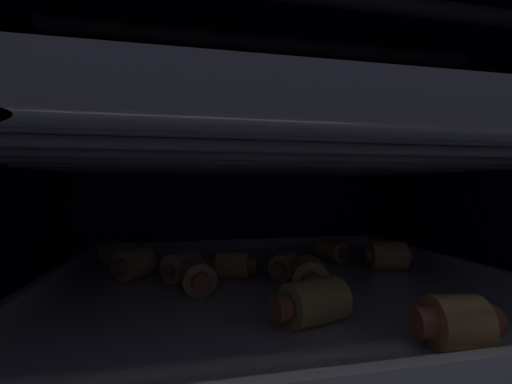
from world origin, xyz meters
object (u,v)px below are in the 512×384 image
Objects in this scene: pig_in_blanket_upper_1 at (199,146)px; pig_in_blanket_upper_2 at (130,122)px; pig_in_blanket_upper_3 at (374,140)px; pig_in_blanket_upper_6 at (366,118)px; oven_rack_lower at (276,292)px; pig_in_blanket_upper_5 at (77,125)px; baking_tray_upper at (276,155)px; pig_in_blanket_lower_3 at (234,265)px; pig_in_blanket_lower_5 at (284,265)px; heating_element at (276,44)px; oven_rack_upper at (276,165)px; pig_in_blanket_upper_0 at (94,138)px; pig_in_blanket_lower_6 at (456,322)px; pig_in_blanket_upper_4 at (238,146)px; pig_in_blanket_lower_0 at (135,264)px; pig_in_blanket_lower_8 at (118,254)px; pig_in_blanket_lower_4 at (387,255)px; pig_in_blanket_lower_9 at (182,266)px; pig_in_blanket_lower_7 at (309,276)px; pig_in_blanket_lower_2 at (332,251)px; pig_in_blanket_lower_1 at (311,302)px; pig_in_blanket_lower_10 at (197,277)px; baking_tray_lower at (276,284)px.

pig_in_blanket_upper_2 is at bearing -113.35° from pig_in_blanket_upper_1.
pig_in_blanket_upper_6 reaches higher than pig_in_blanket_upper_3.
oven_rack_lower is 9.06× the size of pig_in_blanket_upper_5.
pig_in_blanket_upper_3 reaches higher than baking_tray_upper.
pig_in_blanket_lower_5 is (5.29, -0.76, -0.07)cm from pig_in_blanket_lower_3.
oven_rack_upper is at bearing 0.00° from heating_element.
pig_in_blanket_upper_0 is (-18.06, 4.94, 15.65)cm from oven_rack_lower.
pig_in_blanket_lower_6 is 27.66cm from pig_in_blanket_upper_4.
pig_in_blanket_lower_0 is at bearing 163.52° from baking_tray_upper.
pig_in_blanket_lower_3 reaches higher than oven_rack_lower.
pig_in_blanket_lower_0 is 0.79× the size of pig_in_blanket_upper_0.
pig_in_blanket_lower_8 is at bearing 162.75° from pig_in_blanket_upper_3.
pig_in_blanket_upper_0 reaches higher than pig_in_blanket_upper_2.
pig_in_blanket_lower_4 is 12.59cm from pig_in_blanket_lower_5.
pig_in_blanket_upper_1 is (10.80, 2.56, -0.21)cm from pig_in_blanket_upper_0.
pig_in_blanket_upper_1 is (-7.26, 7.50, 15.44)cm from oven_rack_lower.
heating_element reaches higher than pig_in_blanket_lower_6.
pig_in_blanket_lower_9 reaches higher than pig_in_blanket_lower_3.
pig_in_blanket_lower_7 is 12.11cm from baking_tray_upper.
oven_rack_upper is at bearing -173.65° from pig_in_blanket_upper_3.
pig_in_blanket_upper_4 is (-12.29, -0.57, 13.01)cm from pig_in_blanket_lower_2.
pig_in_blanket_lower_3 is 17.84cm from pig_in_blanket_lower_4.
pig_in_blanket_lower_4 reaches higher than pig_in_blanket_lower_1.
pig_in_blanket_upper_0 is 11.10cm from pig_in_blanket_upper_1.
pig_in_blanket_upper_6 is at bearing -70.64° from pig_in_blanket_lower_5.
oven_rack_lower is at bearing -90.00° from heating_element.
pig_in_blanket_upper_3 is 1.03× the size of pig_in_blanket_upper_6.
pig_in_blanket_lower_8 is at bearing 148.18° from pig_in_blanket_lower_3.
pig_in_blanket_lower_2 is 0.96× the size of pig_in_blanket_upper_6.
pig_in_blanket_upper_6 reaches higher than pig_in_blanket_lower_7.
pig_in_blanket_lower_9 is (7.60, -7.74, -0.02)cm from pig_in_blanket_lower_8.
pig_in_blanket_lower_3 is at bearing 171.77° from pig_in_blanket_lower_5.
pig_in_blanket_upper_4 reaches higher than pig_in_blanket_lower_9.
pig_in_blanket_lower_1 is (-0.24, -10.41, -22.15)cm from heating_element.
pig_in_blanket_upper_4 is (-2.52, 17.52, 12.81)cm from pig_in_blanket_lower_1.
heating_element is 22.60cm from pig_in_blanket_lower_7.
pig_in_blanket_lower_8 is 22.61cm from baking_tray_upper.
pig_in_blanket_lower_1 is 11.33cm from pig_in_blanket_lower_10.
pig_in_blanket_upper_6 is (12.13, -16.23, 0.44)cm from pig_in_blanket_upper_1.
pig_in_blanket_upper_1 reaches higher than baking_tray_upper.
pig_in_blanket_lower_6 is at bearing -66.06° from oven_rack_upper.
pig_in_blanket_lower_6 is 0.82× the size of pig_in_blanket_upper_0.
pig_in_blanket_lower_2 is at bearing 0.59° from pig_in_blanket_upper_1.
pig_in_blanket_upper_0 is 11.72cm from pig_in_blanket_upper_2.
pig_in_blanket_lower_7 is 14.27cm from pig_in_blanket_upper_6.
pig_in_blanket_lower_6 is 21.78cm from pig_in_blanket_upper_3.
pig_in_blanket_lower_1 is 21.85cm from pig_in_blanket_upper_4.
pig_in_blanket_lower_4 is 1.08× the size of pig_in_blanket_lower_8.
baking_tray_lower is 9.62cm from pig_in_blanket_lower_9.
pig_in_blanket_upper_4 is (-2.75, 7.11, 2.62)cm from oven_rack_upper.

